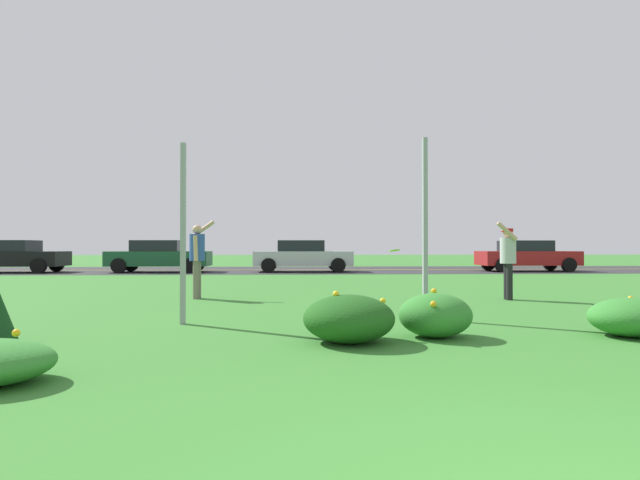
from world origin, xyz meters
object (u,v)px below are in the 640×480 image
Objects in this scene: sign_post_near_path at (183,233)px; frisbee_lime at (394,250)px; car_dark_green_center_left at (159,256)px; car_red_rightmost at (527,256)px; car_black_leftmost at (12,256)px; person_catcher_red_cap_gray_shirt at (508,256)px; sign_post_by_roadside at (425,228)px; person_thrower_blue_shirt at (197,254)px; car_silver_center_right at (303,256)px.

sign_post_near_path is 5.23m from frisbee_lime.
car_dark_green_center_left and car_red_rightmost have the same top height.
car_black_leftmost is 1.00× the size of car_red_rightmost.
car_red_rightmost is (8.82, 13.04, -0.34)m from frisbee_lime.
frisbee_lime is at bearing -124.09° from car_red_rightmost.
car_red_rightmost is (6.32, 13.15, -0.22)m from person_catcher_red_cap_gray_shirt.
frisbee_lime is 0.05× the size of car_black_leftmost.
car_red_rightmost is (17.13, 0.00, 0.00)m from car_dark_green_center_left.
sign_post_near_path is at bearing -138.40° from frisbee_lime.
frisbee_lime is 19.74m from car_black_leftmost.
person_catcher_red_cap_gray_shirt is 21.75m from car_black_leftmost.
person_catcher_red_cap_gray_shirt is 0.38× the size of car_black_leftmost.
person_catcher_red_cap_gray_shirt is 7.23× the size of frisbee_lime.
car_black_leftmost is (-14.72, 16.17, -0.73)m from sign_post_by_roadside.
sign_post_by_roadside is 1.65× the size of person_thrower_blue_shirt.
sign_post_by_roadside is at bearing -63.11° from car_dark_green_center_left.
sign_post_near_path reaches higher than car_black_leftmost.
person_catcher_red_cap_gray_shirt is at bearing 27.60° from sign_post_near_path.
sign_post_by_roadside reaches higher than car_silver_center_right.
person_catcher_red_cap_gray_shirt is at bearing -72.01° from car_silver_center_right.
car_silver_center_right is at bearing 0.00° from car_dark_green_center_left.
sign_post_near_path is at bearing -75.06° from car_dark_green_center_left.
sign_post_near_path is 0.61× the size of car_red_rightmost.
car_black_leftmost is at bearing 180.00° from car_dark_green_center_left.
car_black_leftmost is 23.65m from car_red_rightmost.
frisbee_lime is at bearing 88.05° from sign_post_by_roadside.
car_red_rightmost is at bearing 55.91° from frisbee_lime.
car_dark_green_center_left and car_silver_center_right have the same top height.
car_black_leftmost is at bearing 142.79° from person_catcher_red_cap_gray_shirt.
car_silver_center_right is 1.00× the size of car_red_rightmost.
car_silver_center_right is (-4.27, 13.15, -0.22)m from person_catcher_red_cap_gray_shirt.
sign_post_near_path is 0.61× the size of car_dark_green_center_left.
sign_post_by_roadside is 0.65× the size of car_dark_green_center_left.
sign_post_near_path reaches higher than car_dark_green_center_left.
car_dark_green_center_left reaches higher than frisbee_lime.
sign_post_near_path reaches higher than frisbee_lime.
car_black_leftmost is 1.00× the size of car_dark_green_center_left.
sign_post_by_roadside reaches higher than person_thrower_blue_shirt.
car_dark_green_center_left is at bearing 180.00° from car_silver_center_right.
car_dark_green_center_left is (6.52, 0.00, 0.00)m from car_black_leftmost.
person_catcher_red_cap_gray_shirt is at bearing -5.10° from person_thrower_blue_shirt.
frisbee_lime is at bearing 41.60° from sign_post_near_path.
frisbee_lime is 0.05× the size of car_dark_green_center_left.
sign_post_by_roadside is 18.48m from car_red_rightmost.
person_thrower_blue_shirt is at bearing -136.48° from car_red_rightmost.
frisbee_lime is 15.46m from car_dark_green_center_left.
person_thrower_blue_shirt is 12.81m from car_silver_center_right.
frisbee_lime is 15.74m from car_red_rightmost.
car_dark_green_center_left is (-4.40, 16.50, -0.63)m from sign_post_near_path.
person_catcher_red_cap_gray_shirt reaches higher than car_black_leftmost.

